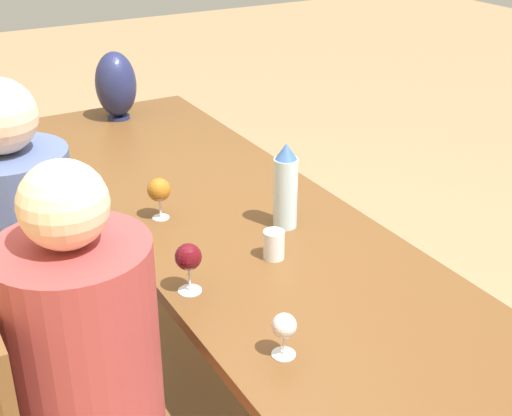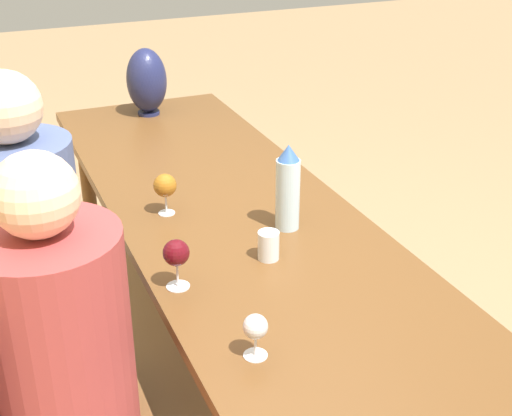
{
  "view_description": "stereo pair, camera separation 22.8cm",
  "coord_description": "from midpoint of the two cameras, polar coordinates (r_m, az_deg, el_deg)",
  "views": [
    {
      "loc": [
        -1.91,
        1.01,
        1.84
      ],
      "look_at": [
        -0.12,
        0.0,
        0.83
      ],
      "focal_mm": 50.0,
      "sensor_mm": 36.0,
      "label": 1
    },
    {
      "loc": [
        -2.01,
        0.8,
        1.84
      ],
      "look_at": [
        -0.12,
        0.0,
        0.83
      ],
      "focal_mm": 50.0,
      "sensor_mm": 36.0,
      "label": 2
    }
  ],
  "objects": [
    {
      "name": "ground_plane",
      "position": [
        2.83,
        -3.58,
        -14.43
      ],
      "size": [
        14.0,
        14.0,
        0.0
      ],
      "primitive_type": "plane",
      "color": "#937551"
    },
    {
      "name": "dining_table",
      "position": [
        2.45,
        -4.01,
        -2.52
      ],
      "size": [
        2.86,
        0.81,
        0.73
      ],
      "color": "brown",
      "rests_on": "ground_plane"
    },
    {
      "name": "water_bottle",
      "position": [
        2.33,
        -0.43,
        1.63
      ],
      "size": [
        0.08,
        0.08,
        0.29
      ],
      "color": "silver",
      "rests_on": "dining_table"
    },
    {
      "name": "water_tumbler",
      "position": [
        2.18,
        -1.56,
        -3.03
      ],
      "size": [
        0.07,
        0.07,
        0.09
      ],
      "color": "silver",
      "rests_on": "dining_table"
    },
    {
      "name": "vase",
      "position": [
        3.44,
        -13.05,
        9.56
      ],
      "size": [
        0.19,
        0.19,
        0.32
      ],
      "color": "#1E234C",
      "rests_on": "dining_table"
    },
    {
      "name": "wine_glass_0",
      "position": [
        2.0,
        -8.71,
        -4.07
      ],
      "size": [
        0.08,
        0.08,
        0.15
      ],
      "color": "silver",
      "rests_on": "dining_table"
    },
    {
      "name": "wine_glass_1",
      "position": [
        2.43,
        -10.45,
        1.34
      ],
      "size": [
        0.08,
        0.08,
        0.15
      ],
      "color": "silver",
      "rests_on": "dining_table"
    },
    {
      "name": "wine_glass_4",
      "position": [
        1.75,
        -1.51,
        -9.62
      ],
      "size": [
        0.06,
        0.06,
        0.12
      ],
      "color": "silver",
      "rests_on": "dining_table"
    },
    {
      "name": "chair_far",
      "position": [
        2.48,
        -21.88,
        -8.02
      ],
      "size": [
        0.44,
        0.44,
        0.99
      ],
      "color": "brown",
      "rests_on": "ground_plane"
    },
    {
      "name": "person_near",
      "position": [
        1.86,
        -16.44,
        -13.69
      ],
      "size": [
        0.37,
        0.37,
        1.28
      ],
      "color": "#2D2D38",
      "rests_on": "ground_plane"
    },
    {
      "name": "person_far",
      "position": [
        2.4,
        -20.43,
        -4.25
      ],
      "size": [
        0.36,
        0.36,
        1.29
      ],
      "color": "#2D2D38",
      "rests_on": "ground_plane"
    }
  ]
}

